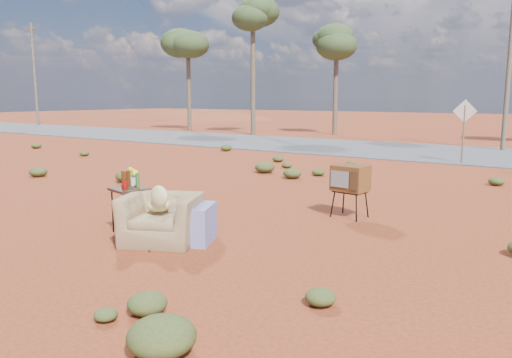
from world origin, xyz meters
The scene contains 14 objects.
ground centered at (0.00, 0.00, 0.00)m, with size 140.00×140.00×0.00m, color #9A3A1E.
highway centered at (0.00, 15.00, 0.02)m, with size 140.00×7.00×0.04m, color #565659.
dirt_mound centered at (-30.00, 34.00, 0.00)m, with size 26.00×18.00×2.00m, color brown.
armchair centered at (-0.24, -0.52, 0.47)m, with size 1.51×1.35×1.01m.
tv_unit centered at (1.46, 2.62, 0.74)m, with size 0.68×0.57×1.00m.
side_table centered at (-1.20, -0.41, 0.79)m, with size 0.65×0.65×1.07m.
rusty_bar centered at (-0.58, -0.61, 0.02)m, with size 0.04×0.04×1.36m, color #4E2A15.
road_sign centered at (1.50, 12.00, 1.50)m, with size 0.78×0.06×2.19m.
eucalyptus_far_left centered at (-18.00, 20.00, 5.94)m, with size 3.20×3.20×7.10m.
eucalyptus_left centered at (-12.00, 19.00, 6.92)m, with size 3.20×3.20×8.10m.
eucalyptus_near_left centered at (-8.00, 22.00, 5.45)m, with size 3.20×3.20×6.60m.
utility_pole_west centered at (-32.00, 17.50, 4.15)m, with size 1.40×0.20×8.00m.
utility_pole_center centered at (2.00, 17.50, 4.15)m, with size 1.40×0.20×8.00m.
scrub_patch centered at (-0.82, 4.41, 0.14)m, with size 17.49×8.07×0.33m.
Camera 1 is at (5.18, -6.05, 2.26)m, focal length 35.00 mm.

